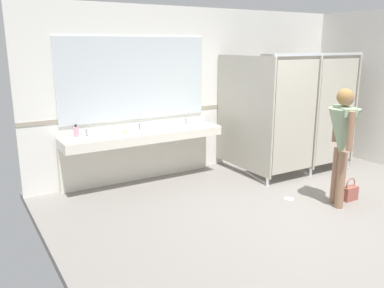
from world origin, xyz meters
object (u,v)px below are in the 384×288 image
Objects in this scene: handbag at (350,193)px; soap_dispenser at (76,132)px; person_standing at (342,134)px; paper_cup at (126,132)px.

soap_dispenser is (-3.12, 2.27, 0.79)m from handbag.
person_standing is 3.64m from soap_dispenser.
soap_dispenser is at bearing 157.75° from paper_cup.
soap_dispenser is at bearing 143.93° from handbag.
soap_dispenser reaches higher than handbag.
handbag is at bearing 3.91° from person_standing.
person_standing is at bearing -39.12° from soap_dispenser.
paper_cup is at bearing 136.92° from person_standing.
person_standing is at bearing -43.08° from paper_cup.
person_standing is 19.08× the size of paper_cup.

